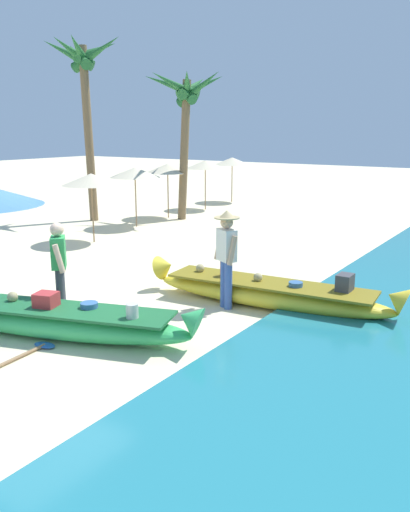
% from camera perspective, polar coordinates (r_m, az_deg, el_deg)
% --- Properties ---
extents(ground_plane, '(80.00, 80.00, 0.00)m').
position_cam_1_polar(ground_plane, '(9.21, -18.37, -6.84)').
color(ground_plane, beige).
extents(boat_green_foreground, '(4.53, 2.05, 0.76)m').
position_cam_1_polar(boat_green_foreground, '(8.40, -15.57, -6.68)').
color(boat_green_foreground, '#38B760').
rests_on(boat_green_foreground, ground).
extents(boat_yellow_midground, '(4.76, 1.23, 0.75)m').
position_cam_1_polar(boat_yellow_midground, '(9.51, 6.92, -3.94)').
color(boat_yellow_midground, yellow).
rests_on(boat_yellow_midground, ground).
extents(person_vendor_hatted, '(0.57, 0.45, 1.75)m').
position_cam_1_polar(person_vendor_hatted, '(9.19, 2.32, 0.41)').
color(person_vendor_hatted, '#3D5BA8').
rests_on(person_vendor_hatted, ground).
extents(person_tourist_customer, '(0.52, 0.52, 1.63)m').
position_cam_1_polar(person_tourist_customer, '(9.00, -15.39, -0.96)').
color(person_tourist_customer, '#333842').
rests_on(person_tourist_customer, ground).
extents(parasol_row_0, '(1.60, 1.60, 1.91)m').
position_cam_1_polar(parasol_row_0, '(14.97, -12.14, 8.05)').
color(parasol_row_0, '#8E6B47').
rests_on(parasol_row_0, ground).
extents(parasol_row_1, '(1.60, 1.60, 1.91)m').
position_cam_1_polar(parasol_row_1, '(17.16, -7.54, 8.89)').
color(parasol_row_1, '#8E6B47').
rests_on(parasol_row_1, ground).
extents(parasol_row_2, '(1.60, 1.60, 1.91)m').
position_cam_1_polar(parasol_row_2, '(18.88, -4.04, 9.38)').
color(parasol_row_2, '#8E6B47').
rests_on(parasol_row_2, ground).
extents(parasol_row_3, '(1.60, 1.60, 1.91)m').
position_cam_1_polar(parasol_row_3, '(20.86, 0.03, 9.80)').
color(parasol_row_3, '#8E6B47').
rests_on(parasol_row_3, ground).
extents(parasol_row_4, '(1.60, 1.60, 1.91)m').
position_cam_1_polar(parasol_row_4, '(23.04, 2.94, 10.14)').
color(parasol_row_4, '#8E6B47').
rests_on(parasol_row_4, ground).
extents(palm_tree_tall_inland, '(2.88, 2.92, 5.01)m').
position_cam_1_polar(palm_tree_tall_inland, '(18.35, -2.09, 16.59)').
color(palm_tree_tall_inland, brown).
rests_on(palm_tree_tall_inland, ground).
extents(palm_tree_leaning_seaward, '(2.90, 2.45, 6.07)m').
position_cam_1_polar(palm_tree_leaning_seaward, '(18.80, -12.87, 18.76)').
color(palm_tree_leaning_seaward, brown).
rests_on(palm_tree_leaning_seaward, ground).
extents(paddle, '(0.37, 1.57, 0.05)m').
position_cam_1_polar(paddle, '(7.88, -19.27, -10.15)').
color(paddle, '#8E6B47').
rests_on(paddle, ground).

